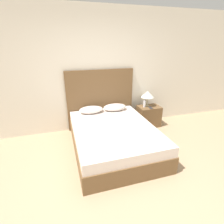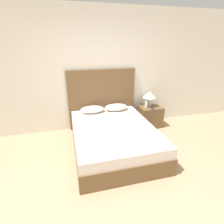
% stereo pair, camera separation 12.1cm
% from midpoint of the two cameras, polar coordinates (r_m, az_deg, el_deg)
% --- Properties ---
extents(ground_plane, '(16.00, 16.00, 0.00)m').
position_cam_midpoint_polar(ground_plane, '(2.71, 5.60, -25.14)').
color(ground_plane, tan).
extents(wall_back, '(10.00, 0.06, 2.70)m').
position_cam_midpoint_polar(wall_back, '(4.05, -4.74, 12.97)').
color(wall_back, silver).
rests_on(wall_back, ground_plane).
extents(bed, '(1.50, 2.00, 0.49)m').
position_cam_midpoint_polar(bed, '(3.43, 1.45, -8.37)').
color(bed, brown).
rests_on(bed, ground_plane).
extents(headboard, '(1.58, 0.05, 1.41)m').
position_cam_midpoint_polar(headboard, '(4.16, -2.40, 4.08)').
color(headboard, brown).
rests_on(headboard, ground_plane).
extents(pillow_left, '(0.53, 0.32, 0.15)m').
position_cam_midpoint_polar(pillow_left, '(3.94, -5.59, 0.85)').
color(pillow_left, silver).
rests_on(pillow_left, bed).
extents(pillow_right, '(0.53, 0.32, 0.15)m').
position_cam_midpoint_polar(pillow_right, '(4.05, 2.20, 1.57)').
color(pillow_right, silver).
rests_on(pillow_right, bed).
extents(phone_on_bed, '(0.16, 0.15, 0.01)m').
position_cam_midpoint_polar(phone_on_bed, '(3.47, 1.09, -3.31)').
color(phone_on_bed, '#B7B7BC').
rests_on(phone_on_bed, bed).
extents(nightstand, '(0.53, 0.37, 0.51)m').
position_cam_midpoint_polar(nightstand, '(4.43, 13.17, -1.52)').
color(nightstand, brown).
rests_on(nightstand, ground_plane).
extents(table_lamp, '(0.31, 0.31, 0.37)m').
position_cam_midpoint_polar(table_lamp, '(4.30, 12.95, 5.51)').
color(table_lamp, tan).
rests_on(table_lamp, nightstand).
extents(phone_on_nightstand, '(0.09, 0.16, 0.01)m').
position_cam_midpoint_polar(phone_on_nightstand, '(4.25, 13.80, 1.18)').
color(phone_on_nightstand, '#232328').
rests_on(phone_on_nightstand, nightstand).
extents(toiletry_bottle, '(0.06, 0.06, 0.16)m').
position_cam_midpoint_polar(toiletry_bottle, '(4.26, 11.91, 2.47)').
color(toiletry_bottle, silver).
rests_on(toiletry_bottle, nightstand).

